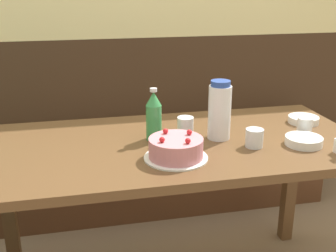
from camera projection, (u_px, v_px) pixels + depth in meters
The scene contains 11 objects.
back_wall at pixel (134, 3), 2.50m from camera, with size 4.80×0.04×2.50m.
bench_seat at pixel (143, 173), 2.63m from camera, with size 2.29×0.38×0.48m.
dining_table at pixel (173, 164), 1.72m from camera, with size 1.54×0.74×0.76m.
birthday_cake at pixel (176, 149), 1.52m from camera, with size 0.23×0.23×0.10m.
water_pitcher at pixel (220, 111), 1.69m from camera, with size 0.09×0.09×0.24m.
soju_bottle at pixel (154, 116), 1.68m from camera, with size 0.06×0.06×0.21m.
bowl_soup_white at pixel (304, 141), 1.65m from camera, with size 0.15×0.15×0.03m.
bowl_rice_small at pixel (303, 120), 1.91m from camera, with size 0.14×0.14×0.03m.
glass_water_tall at pixel (305, 126), 1.76m from camera, with size 0.06×0.06×0.07m.
glass_tumbler_short at pixel (254, 138), 1.63m from camera, with size 0.07×0.07×0.07m.
glass_shot_small at pixel (185, 127), 1.73m from camera, with size 0.07×0.07×0.09m.
Camera 1 is at (-0.36, -1.54, 1.38)m, focal length 45.00 mm.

